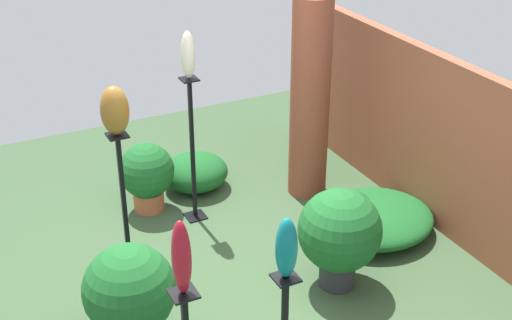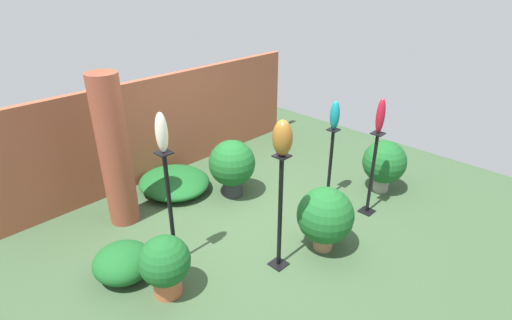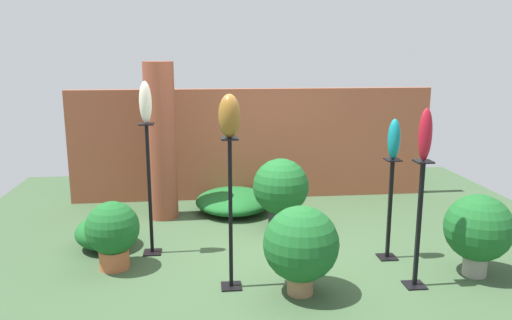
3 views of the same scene
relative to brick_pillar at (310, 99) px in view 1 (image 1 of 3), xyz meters
The scene contains 14 objects.
ground_plane 2.25m from the brick_pillar, 47.02° to the right, with size 8.00×8.00×0.00m, color #385133.
brick_wall_back 1.59m from the brick_pillar, 31.32° to the left, with size 5.60×0.12×1.72m, color #9E5138.
brick_pillar is the anchor object (origin of this frame).
pedestal_ivory 1.35m from the brick_pillar, 91.68° to the right, with size 0.20×0.20×1.51m.
pedestal_bronze 2.42m from the brick_pillar, 69.96° to the right, with size 0.20×0.20×1.49m.
art_vase_ruby 3.59m from the brick_pillar, 42.54° to the right, with size 0.13×0.12×0.49m, color maroon.
art_vase_teal 3.13m from the brick_pillar, 33.34° to the right, with size 0.13×0.14×0.44m, color #0F727A.
art_vase_ivory 1.45m from the brick_pillar, 91.68° to the right, with size 0.13×0.13×0.46m, color beige.
art_vase_bronze 2.46m from the brick_pillar, 69.96° to the right, with size 0.20×0.22×0.40m, color brown.
potted_plant_near_pillar 2.90m from the brick_pillar, 58.90° to the right, with size 0.72×0.72×0.86m.
potted_plant_back_center 1.83m from the brick_pillar, 103.56° to the right, with size 0.57×0.57×0.74m.
potted_plant_front_right 1.76m from the brick_pillar, 21.16° to the right, with size 0.73×0.73×0.93m.
foliage_bed_east 1.50m from the brick_pillar, 119.54° to the right, with size 0.69×0.72×0.39m, color #195923.
foliage_bed_west 1.37m from the brick_pillar, 10.25° to the left, with size 1.10×1.20×0.29m, color #195923.
Camera 1 is at (4.44, -2.08, 3.86)m, focal length 50.00 mm.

